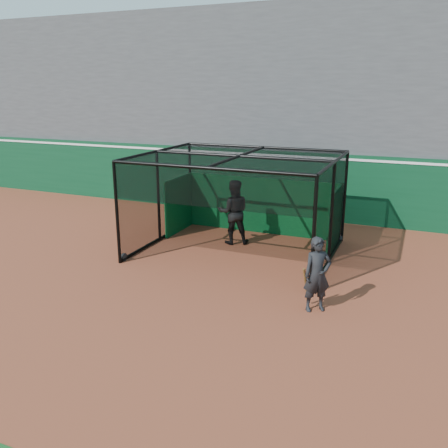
% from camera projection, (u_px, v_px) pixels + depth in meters
% --- Properties ---
extents(ground, '(120.00, 120.00, 0.00)m').
position_uv_depth(ground, '(180.00, 303.00, 11.00)').
color(ground, brown).
rests_on(ground, ground).
extents(outfield_wall, '(50.00, 0.50, 2.50)m').
position_uv_depth(outfield_wall, '(283.00, 183.00, 18.18)').
color(outfield_wall, '#0B3D21').
rests_on(outfield_wall, ground).
extents(grandstand, '(50.00, 7.85, 8.95)m').
position_uv_depth(grandstand, '(309.00, 95.00, 20.63)').
color(grandstand, '#4C4C4F').
rests_on(grandstand, ground).
extents(batting_cage, '(5.58, 4.59, 2.90)m').
position_uv_depth(batting_cage, '(239.00, 205.00, 14.08)').
color(batting_cage, black).
rests_on(batting_cage, ground).
extents(batter, '(1.23, 1.12, 2.05)m').
position_uv_depth(batter, '(234.00, 212.00, 14.94)').
color(batter, black).
rests_on(batter, ground).
extents(on_deck_player, '(0.74, 0.69, 1.71)m').
position_uv_depth(on_deck_player, '(317.00, 275.00, 10.41)').
color(on_deck_player, black).
rests_on(on_deck_player, ground).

